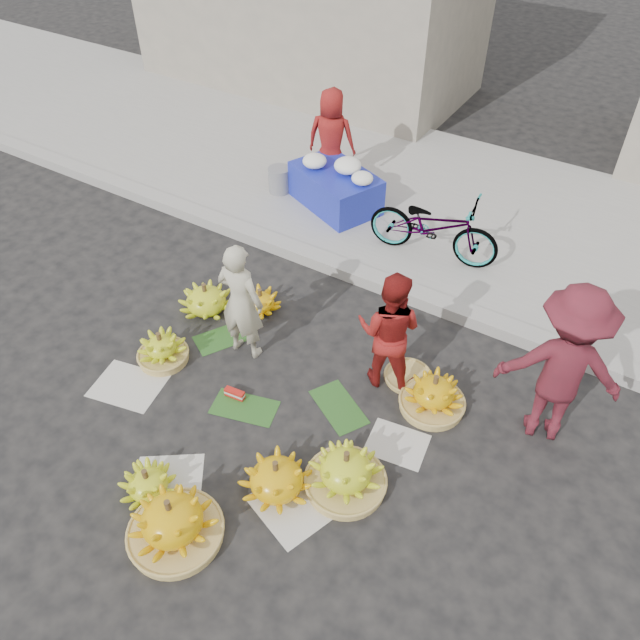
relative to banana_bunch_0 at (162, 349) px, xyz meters
The scene contains 22 objects.
ground 1.26m from the banana_bunch_0, ahead, with size 80.00×80.00×0.00m, color black.
curb 2.63m from the banana_bunch_0, 61.77° to the left, with size 40.00×0.25×0.15m, color gray.
sidewalk 4.59m from the banana_bunch_0, 74.28° to the left, with size 40.00×4.00×0.12m, color gray.
newspaper_scatter 1.43m from the banana_bunch_0, 28.86° to the right, with size 3.20×1.80×0.00m, color silver, non-canonical shape.
banana_leaves 1.20m from the banana_bunch_0, 15.41° to the left, with size 2.00×1.00×0.00m, color #204E1A, non-canonical shape.
banana_bunch_0 is the anchor object (origin of this frame).
banana_bunch_1 1.64m from the banana_bunch_0, 52.08° to the right, with size 0.61×0.61×0.31m.
banana_bunch_2 2.11m from the banana_bunch_0, 45.06° to the right, with size 0.78×0.78×0.52m.
banana_bunch_3 2.07m from the banana_bunch_0, 19.33° to the right, with size 0.83×0.83×0.40m.
banana_bunch_4 2.47m from the banana_bunch_0, ahead, with size 0.72×0.72×0.48m.
banana_bunch_5 2.87m from the banana_bunch_0, 18.39° to the left, with size 0.64×0.64×0.44m.
banana_bunch_6 0.88m from the banana_bunch_0, 97.08° to the left, with size 0.72×0.72×0.39m.
banana_bunch_7 1.28m from the banana_bunch_0, 71.21° to the left, with size 0.59×0.59×0.30m.
basket_spare 2.62m from the banana_bunch_0, 25.44° to the left, with size 0.48×0.48×0.05m, color #AF8F49.
incense_stack 0.98m from the banana_bunch_0, ahead, with size 0.21×0.07×0.09m, color red.
vendor_cream 1.04m from the banana_bunch_0, 41.20° to the left, with size 0.51×0.33×1.39m, color beige.
vendor_red 2.43m from the banana_bunch_0, 25.06° to the left, with size 0.66×0.51×1.36m, color maroon.
man_striped 3.99m from the banana_bunch_0, 18.16° to the left, with size 1.10×0.63×1.71m, color maroon.
flower_table 3.50m from the banana_bunch_0, 88.59° to the left, with size 1.44×1.20×0.72m.
grey_bucket 3.49m from the banana_bunch_0, 103.20° to the left, with size 0.32×0.32×0.36m, color slate.
flower_vendor 4.05m from the banana_bunch_0, 94.16° to the left, with size 0.69×0.45×1.41m, color maroon.
bicycle 3.56m from the banana_bunch_0, 61.01° to the left, with size 1.64×0.57×0.86m, color gray.
Camera 1 is at (2.65, -3.22, 4.84)m, focal length 35.00 mm.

